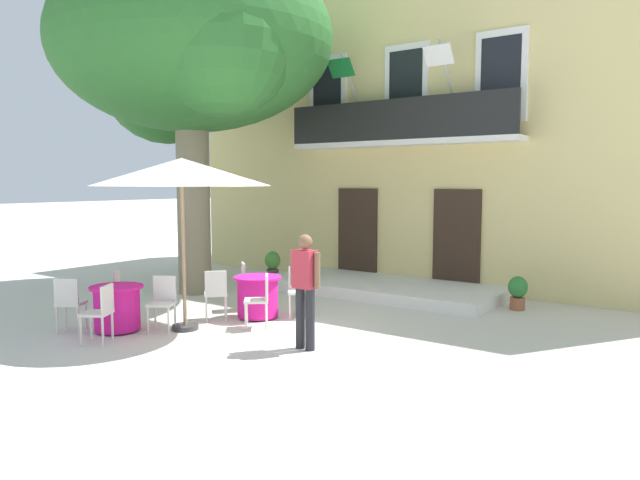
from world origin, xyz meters
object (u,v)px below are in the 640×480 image
plane_tree (189,51)px  ground_planter_right (518,291)px  cafe_chair_middle_1 (101,310)px  ground_planter_left (273,264)px  cafe_table_middle (117,308)px  cafe_umbrella (182,173)px  cafe_chair_near_tree_2 (299,288)px  cafe_chair_middle_2 (163,299)px  cafe_chair_near_tree_3 (249,282)px  pedestrian_near_entrance (305,285)px  cafe_chair_near_tree_0 (216,291)px  cafe_chair_near_tree_1 (261,297)px  cafe_chair_middle_3 (122,291)px  cafe_table_near_tree (258,296)px  cafe_chair_middle_0 (69,301)px

plane_tree → ground_planter_right: plane_tree is taller
cafe_chair_middle_1 → ground_planter_left: 6.15m
cafe_table_middle → cafe_umbrella: size_ratio=0.30×
cafe_chair_near_tree_2 → cafe_chair_middle_2: bearing=-118.5°
cafe_table_middle → cafe_chair_near_tree_3: bearing=76.2°
cafe_table_middle → pedestrian_near_entrance: 3.36m
cafe_chair_near_tree_2 → cafe_umbrella: size_ratio=0.31×
cafe_chair_near_tree_0 → cafe_chair_middle_1: size_ratio=1.00×
cafe_umbrella → cafe_chair_near_tree_2: bearing=63.4°
cafe_chair_middle_1 → cafe_chair_middle_2: 1.07m
cafe_chair_near_tree_0 → cafe_umbrella: 2.22m
cafe_chair_near_tree_0 → cafe_chair_near_tree_1: (0.99, 0.07, 0.00)m
plane_tree → cafe_chair_middle_3: bearing=-68.0°
cafe_umbrella → cafe_chair_near_tree_1: bearing=41.3°
cafe_chair_near_tree_3 → cafe_chair_middle_1: size_ratio=1.00×
cafe_umbrella → ground_planter_right: cafe_umbrella is taller
plane_tree → cafe_table_middle: plane_tree is taller
cafe_table_middle → cafe_chair_near_tree_0: bearing=62.3°
cafe_table_near_tree → cafe_chair_near_tree_3: size_ratio=0.95×
cafe_table_near_tree → cafe_chair_middle_3: bearing=-138.6°
cafe_chair_near_tree_1 → cafe_umbrella: (-0.95, -0.83, 2.08)m
cafe_chair_near_tree_0 → cafe_chair_near_tree_3: same height
cafe_chair_middle_0 → cafe_umbrella: cafe_umbrella is taller
cafe_chair_near_tree_3 → cafe_chair_middle_1: bearing=-93.0°
cafe_chair_middle_0 → ground_planter_right: (5.41, 6.04, -0.17)m
cafe_chair_near_tree_1 → cafe_chair_near_tree_2: bearing=90.1°
cafe_table_middle → cafe_chair_middle_0: (-0.55, -0.51, 0.14)m
cafe_chair_middle_0 → cafe_chair_middle_1: (1.01, -0.09, 0.00)m
cafe_chair_middle_3 → ground_planter_left: cafe_chair_middle_3 is taller
plane_tree → cafe_umbrella: (2.45, -2.43, -2.67)m
cafe_table_near_tree → cafe_chair_near_tree_0: (-0.46, -0.60, 0.14)m
cafe_chair_near_tree_3 → cafe_chair_middle_2: same height
plane_tree → cafe_chair_near_tree_1: 6.06m
cafe_table_near_tree → pedestrian_near_entrance: size_ratio=0.51×
cafe_chair_near_tree_2 → cafe_table_middle: cafe_chair_near_tree_2 is taller
cafe_chair_middle_0 → ground_planter_left: 5.88m
plane_tree → cafe_chair_middle_0: (1.07, -3.67, -4.75)m
cafe_chair_near_tree_3 → ground_planter_right: bearing=35.4°
ground_planter_right → ground_planter_left: bearing=-178.2°
cafe_table_middle → cafe_chair_middle_0: size_ratio=0.95×
cafe_chair_near_tree_0 → cafe_table_near_tree: bearing=52.8°
cafe_chair_near_tree_1 → cafe_chair_middle_2: (-1.17, -1.10, 0.00)m
cafe_chair_near_tree_0 → cafe_table_middle: 1.68m
cafe_chair_middle_0 → cafe_table_near_tree: bearing=55.4°
cafe_chair_middle_0 → cafe_umbrella: 2.79m
cafe_chair_middle_0 → cafe_chair_middle_2: same height
cafe_chair_near_tree_3 → pedestrian_near_entrance: pedestrian_near_entrance is taller
cafe_chair_near_tree_3 → ground_planter_right: 5.19m
plane_tree → cafe_chair_middle_0: 6.10m
cafe_chair_near_tree_2 → ground_planter_left: 4.01m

